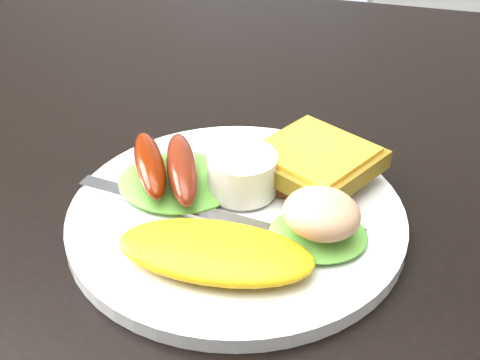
# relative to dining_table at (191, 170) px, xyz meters

# --- Properties ---
(dining_table) EXTENTS (1.20, 0.80, 0.04)m
(dining_table) POSITION_rel_dining_table_xyz_m (0.00, 0.00, 0.00)
(dining_table) COLOR black
(dining_table) RESTS_ON ground
(dining_chair) EXTENTS (0.54, 0.54, 0.05)m
(dining_chair) POSITION_rel_dining_table_xyz_m (-0.15, 0.78, -0.28)
(dining_chair) COLOR #A37E61
(dining_chair) RESTS_ON ground
(plate) EXTENTS (0.24, 0.24, 0.01)m
(plate) POSITION_rel_dining_table_xyz_m (0.06, -0.09, 0.03)
(plate) COLOR white
(plate) RESTS_ON dining_table
(lettuce_left) EXTENTS (0.10, 0.09, 0.01)m
(lettuce_left) POSITION_rel_dining_table_xyz_m (0.01, -0.07, 0.04)
(lettuce_left) COLOR green
(lettuce_left) RESTS_ON plate
(lettuce_right) EXTENTS (0.07, 0.07, 0.01)m
(lettuce_right) POSITION_rel_dining_table_xyz_m (0.13, -0.10, 0.04)
(lettuce_right) COLOR #57A32D
(lettuce_right) RESTS_ON plate
(omelette) EXTENTS (0.13, 0.07, 0.02)m
(omelette) POSITION_rel_dining_table_xyz_m (0.07, -0.14, 0.04)
(omelette) COLOR gold
(omelette) RESTS_ON plate
(sausage_a) EXTENTS (0.06, 0.09, 0.02)m
(sausage_a) POSITION_rel_dining_table_xyz_m (-0.01, -0.07, 0.05)
(sausage_a) COLOR #6B1002
(sausage_a) RESTS_ON lettuce_left
(sausage_b) EXTENTS (0.06, 0.09, 0.02)m
(sausage_b) POSITION_rel_dining_table_xyz_m (0.02, -0.07, 0.05)
(sausage_b) COLOR #642C16
(sausage_b) RESTS_ON lettuce_left
(ramekin) EXTENTS (0.06, 0.06, 0.03)m
(ramekin) POSITION_rel_dining_table_xyz_m (0.06, -0.06, 0.05)
(ramekin) COLOR white
(ramekin) RESTS_ON plate
(toast_a) EXTENTS (0.07, 0.07, 0.01)m
(toast_a) POSITION_rel_dining_table_xyz_m (0.10, -0.03, 0.04)
(toast_a) COLOR brown
(toast_a) RESTS_ON plate
(toast_b) EXTENTS (0.11, 0.11, 0.01)m
(toast_b) POSITION_rel_dining_table_xyz_m (0.11, -0.04, 0.05)
(toast_b) COLOR olive
(toast_b) RESTS_ON toast_a
(potato_salad) EXTENTS (0.07, 0.07, 0.03)m
(potato_salad) POSITION_rel_dining_table_xyz_m (0.13, -0.10, 0.06)
(potato_salad) COLOR beige
(potato_salad) RESTS_ON lettuce_right
(fork) EXTENTS (0.16, 0.04, 0.00)m
(fork) POSITION_rel_dining_table_xyz_m (0.02, -0.10, 0.03)
(fork) COLOR #ADAFB7
(fork) RESTS_ON plate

